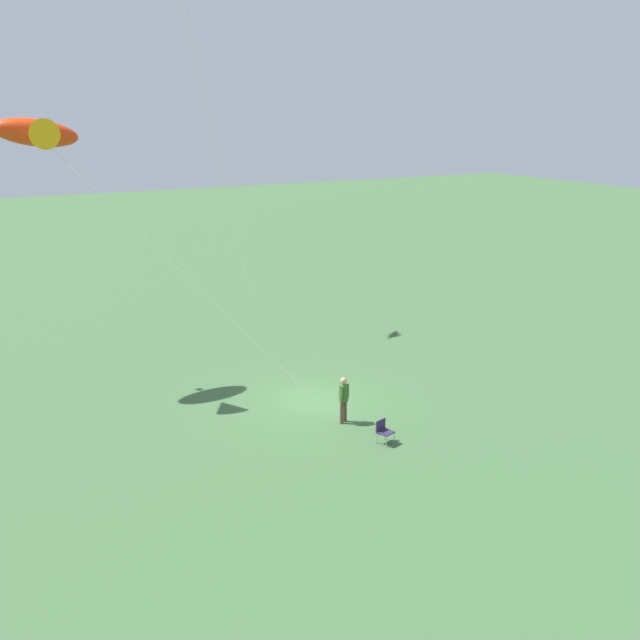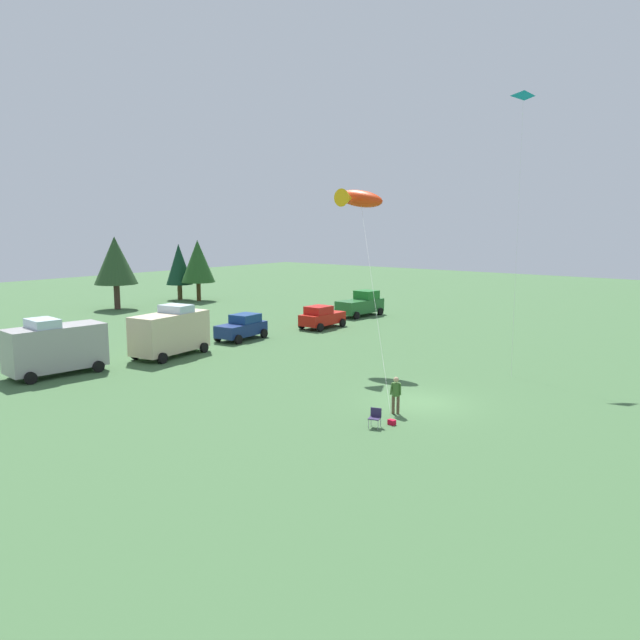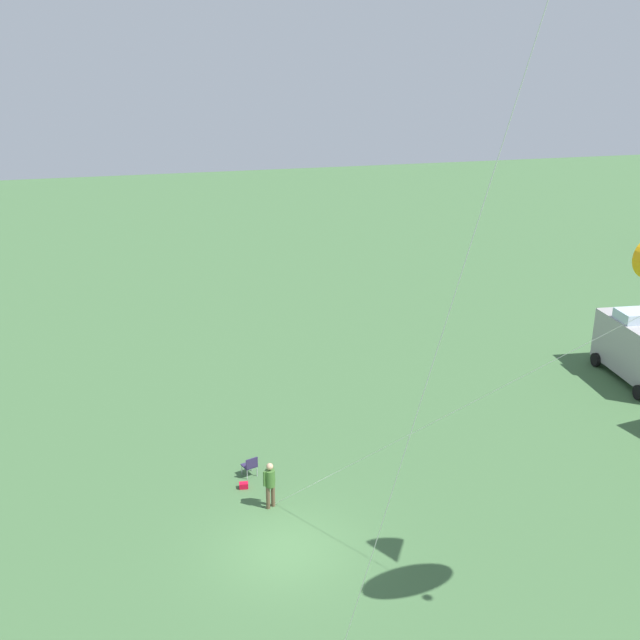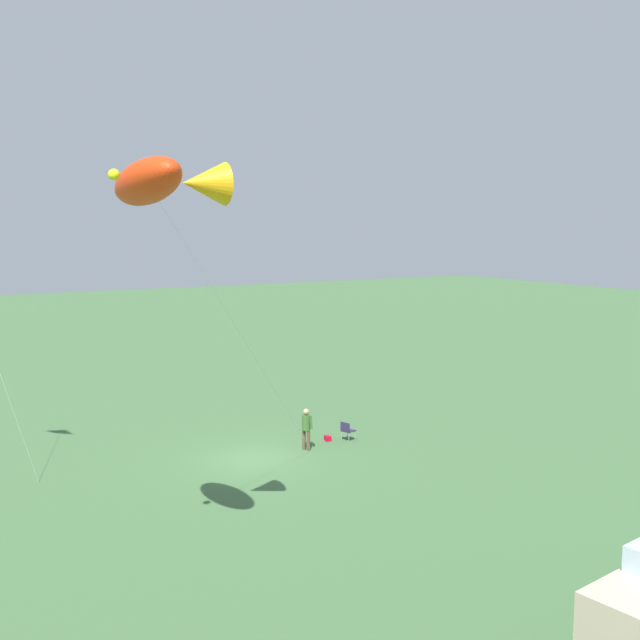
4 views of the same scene
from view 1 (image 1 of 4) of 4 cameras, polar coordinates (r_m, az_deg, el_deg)
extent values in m
plane|color=#3E6439|center=(29.65, -0.61, -6.17)|extent=(160.00, 160.00, 0.00)
cylinder|color=brown|center=(27.65, 1.91, -6.91)|extent=(0.14, 0.14, 0.85)
cylinder|color=brown|center=(27.48, 1.66, -7.05)|extent=(0.14, 0.14, 0.85)
cylinder|color=#3A6529|center=(27.28, 1.80, -5.56)|extent=(0.46, 0.46, 0.62)
sphere|color=tan|center=(27.12, 1.81, -4.65)|extent=(0.24, 0.24, 0.24)
cylinder|color=#3A6529|center=(27.40, 2.14, -5.40)|extent=(0.13, 0.13, 0.55)
cylinder|color=#3A6529|center=(27.09, 1.68, -5.65)|extent=(0.15, 0.17, 0.56)
cube|color=#2E254B|center=(25.99, 5.02, -8.51)|extent=(0.61, 0.61, 0.04)
cube|color=#2E254B|center=(26.03, 4.64, -7.98)|extent=(0.19, 0.47, 0.40)
cylinder|color=#A5A8AD|center=(26.11, 5.66, -8.92)|extent=(0.03, 0.03, 0.42)
cylinder|color=#A5A8AD|center=(25.81, 5.09, -9.21)|extent=(0.03, 0.03, 0.42)
cylinder|color=#A5A8AD|center=(26.34, 4.93, -8.67)|extent=(0.03, 0.03, 0.42)
cylinder|color=#A5A8AD|center=(26.04, 4.35, -8.95)|extent=(0.03, 0.03, 0.42)
cube|color=red|center=(26.92, 4.67, -8.34)|extent=(0.25, 0.34, 0.22)
ellipsoid|color=red|center=(31.12, -20.86, 13.20)|extent=(1.41, 3.38, 1.47)
cone|color=#F9AD13|center=(29.70, -20.42, 13.16)|extent=(1.12, 1.09, 1.09)
sphere|color=yellow|center=(31.94, -21.74, 13.38)|extent=(0.27, 0.27, 0.27)
cylinder|color=silver|center=(28.28, -10.22, 3.34)|extent=(9.11, 8.19, 10.23)
cylinder|color=#4C3823|center=(27.53, 1.63, -7.96)|extent=(0.04, 0.04, 0.01)
cylinder|color=silver|center=(36.97, -7.48, 11.11)|extent=(4.47, 1.81, 16.30)
cylinder|color=#4C3823|center=(36.86, -4.45, -1.75)|extent=(0.04, 0.04, 0.01)
camera|label=2|loc=(27.79, 64.82, 1.71)|focal=35.00mm
camera|label=3|loc=(47.27, -7.89, 20.42)|focal=42.00mm
camera|label=4|loc=(38.57, -49.29, 7.58)|focal=42.00mm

